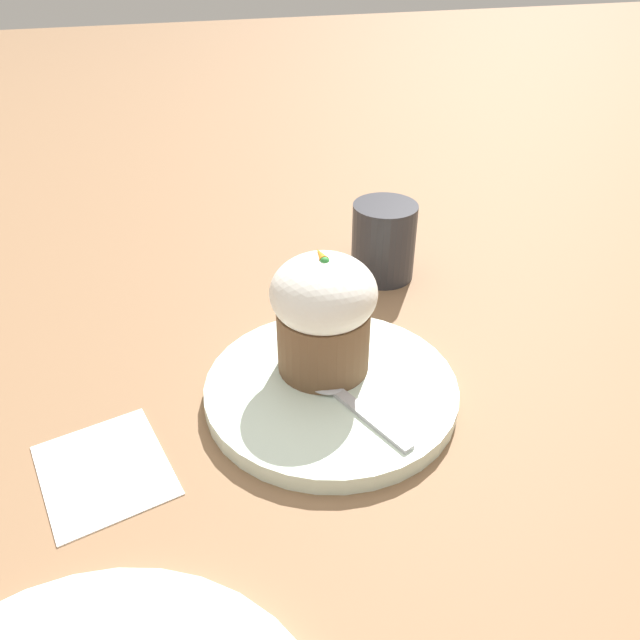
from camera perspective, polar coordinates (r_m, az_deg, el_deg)
The scene contains 6 objects.
ground_plane at distance 0.53m, azimuth 1.00°, elevation -7.04°, with size 4.00×4.00×0.00m, color #846042.
dessert_plate at distance 0.53m, azimuth 1.01°, elevation -6.41°, with size 0.21×0.21×0.02m.
carrot_cake at distance 0.51m, azimuth -0.00°, elevation 0.61°, with size 0.09×0.09×0.11m.
spoon at distance 0.51m, azimuth 1.55°, elevation -6.45°, with size 0.12×0.07×0.01m.
coffee_cup at distance 0.69m, azimuth 5.78°, elevation 7.25°, with size 0.10×0.07×0.08m.
paper_napkin at distance 0.50m, azimuth -19.12°, elevation -12.79°, with size 0.12×0.11×0.00m.
Camera 1 is at (-0.38, 0.12, 0.35)m, focal length 35.00 mm.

